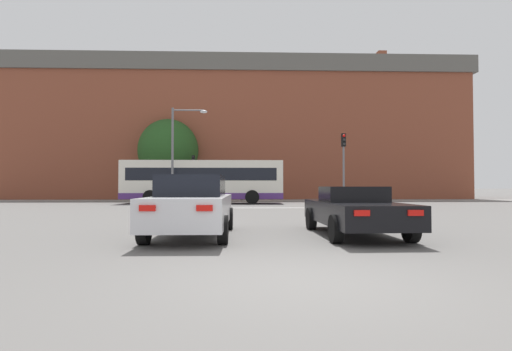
# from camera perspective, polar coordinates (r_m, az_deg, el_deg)

# --- Properties ---
(ground_plane) EXTENTS (400.00, 400.00, 0.00)m
(ground_plane) POSITION_cam_1_polar(r_m,az_deg,el_deg) (5.58, 7.39, -14.71)
(ground_plane) COLOR #605E5B
(stop_line_strip) EXTENTS (7.78, 0.30, 0.01)m
(stop_line_strip) POSITION_cam_1_polar(r_m,az_deg,el_deg) (23.43, 0.23, -4.65)
(stop_line_strip) COLOR silver
(stop_line_strip) RESTS_ON ground_plane
(far_pavement) EXTENTS (68.65, 2.50, 0.01)m
(far_pavement) POSITION_cam_1_polar(r_m,az_deg,el_deg) (35.67, -0.50, -3.58)
(far_pavement) COLOR gray
(far_pavement) RESTS_ON ground_plane
(brick_civic_building) EXTENTS (47.68, 10.75, 15.87)m
(brick_civic_building) POSITION_cam_1_polar(r_m,az_deg,el_deg) (44.19, -2.55, 6.18)
(brick_civic_building) COLOR brown
(brick_civic_building) RESTS_ON ground_plane
(car_saloon_left) EXTENTS (1.97, 4.95, 1.55)m
(car_saloon_left) POSITION_cam_1_polar(r_m,az_deg,el_deg) (10.36, -9.01, -4.21)
(car_saloon_left) COLOR silver
(car_saloon_left) RESTS_ON ground_plane
(car_roadster_right) EXTENTS (2.01, 4.67, 1.27)m
(car_roadster_right) POSITION_cam_1_polar(r_m,az_deg,el_deg) (10.73, 13.85, -4.84)
(car_roadster_right) COLOR black
(car_roadster_right) RESTS_ON ground_plane
(bus_crossing_lead) EXTENTS (11.65, 2.74, 3.13)m
(bus_crossing_lead) POSITION_cam_1_polar(r_m,az_deg,el_deg) (29.76, -7.57, -0.74)
(bus_crossing_lead) COLOR silver
(bus_crossing_lead) RESTS_ON ground_plane
(traffic_light_near_right) EXTENTS (0.26, 0.31, 4.49)m
(traffic_light_near_right) POSITION_cam_1_polar(r_m,az_deg,el_deg) (24.90, 12.42, 2.48)
(traffic_light_near_right) COLOR slate
(traffic_light_near_right) RESTS_ON ground_plane
(traffic_light_far_left) EXTENTS (0.26, 0.31, 3.99)m
(traffic_light_far_left) POSITION_cam_1_polar(r_m,az_deg,el_deg) (35.56, -8.96, 0.77)
(traffic_light_far_left) COLOR slate
(traffic_light_far_left) RESTS_ON ground_plane
(street_lamp_junction) EXTENTS (2.45, 0.36, 6.67)m
(street_lamp_junction) POSITION_cam_1_polar(r_m,az_deg,el_deg) (28.00, -10.91, 4.39)
(street_lamp_junction) COLOR slate
(street_lamp_junction) RESTS_ON ground_plane
(pedestrian_waiting) EXTENTS (0.45, 0.43, 1.82)m
(pedestrian_waiting) POSITION_cam_1_polar(r_m,az_deg,el_deg) (35.53, -2.05, -1.85)
(pedestrian_waiting) COLOR brown
(pedestrian_waiting) RESTS_ON ground_plane
(pedestrian_walking_east) EXTENTS (0.46, 0.40, 1.72)m
(pedestrian_walking_east) POSITION_cam_1_polar(r_m,az_deg,el_deg) (35.40, -4.34, -1.97)
(pedestrian_walking_east) COLOR #333851
(pedestrian_walking_east) RESTS_ON ground_plane
(pedestrian_walking_west) EXTENTS (0.45, 0.35, 1.77)m
(pedestrian_walking_west) POSITION_cam_1_polar(r_m,az_deg,el_deg) (36.53, -14.27, -1.84)
(pedestrian_walking_west) COLOR brown
(pedestrian_walking_west) RESTS_ON ground_plane
(tree_by_building) EXTENTS (5.69, 5.69, 7.67)m
(tree_by_building) POSITION_cam_1_polar(r_m,az_deg,el_deg) (39.00, -12.41, 3.51)
(tree_by_building) COLOR #4C3823
(tree_by_building) RESTS_ON ground_plane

